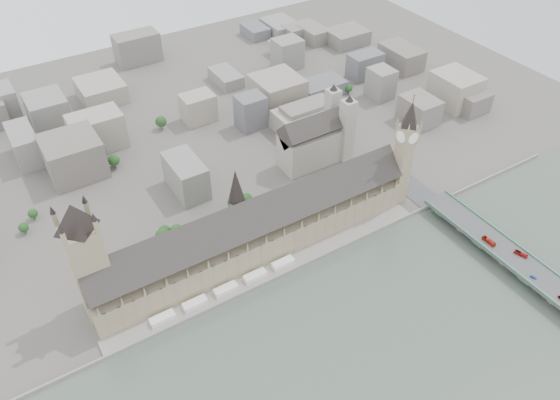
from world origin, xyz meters
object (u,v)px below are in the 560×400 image
westminster_bridge (500,251)px  car_blue (534,277)px  victoria_tower (87,256)px  red_bus_north (489,241)px  elizabeth_tower (405,146)px  car_approach (400,163)px  red_bus_south (521,254)px  palace_of_westminster (254,230)px  car_silver (523,255)px  westminster_abbey (316,139)px

westminster_bridge → car_blue: (-5.96, -34.76, 5.93)m
victoria_tower → red_bus_north: size_ratio=8.35×
elizabeth_tower → westminster_bridge: elizabeth_tower is taller
car_approach → elizabeth_tower: bearing=-147.9°
red_bus_south → elizabeth_tower: bearing=86.9°
elizabeth_tower → car_approach: size_ratio=22.57×
palace_of_westminster → car_silver: (168.04, -122.63, -11.68)m
victoria_tower → red_bus_south: bearing=-23.8°
victoria_tower → red_bus_north: (278.58, -105.05, -43.29)m
westminster_abbey → car_silver: size_ratio=14.51×
elizabeth_tower → victoria_tower: 260.64m
red_bus_south → car_blue: size_ratio=2.20×
victoria_tower → car_silver: size_ratio=21.33×
westminster_abbey → red_bus_south: bearing=-74.1°
victoria_tower → red_bus_north: victoria_tower is taller
red_bus_north → car_blue: (-0.54, -43.21, -0.87)m
palace_of_westminster → car_blue: palace_of_westminster is taller
red_bus_north → car_silver: size_ratio=2.56×
elizabeth_tower → red_bus_south: (28.89, -109.71, -46.40)m
car_silver → westminster_abbey: bearing=95.1°
palace_of_westminster → car_blue: (156.04, -141.96, -11.65)m
westminster_bridge → car_blue: car_blue is taller
westminster_bridge → red_bus_north: size_ratio=27.12×
westminster_abbey → red_bus_south: (55.96, -196.71, -13.39)m
westminster_abbey → red_bus_north: size_ratio=5.67×
westminster_abbey → car_approach: bearing=-45.8°
car_silver → red_bus_north: bearing=104.6°
car_blue → red_bus_south: bearing=39.7°
red_bus_south → car_blue: 23.24m
westminster_bridge → red_bus_south: red_bus_south is taller
palace_of_westminster → red_bus_north: 185.43m
red_bus_north → red_bus_south: 24.90m
car_silver → car_blue: bearing=-132.8°
westminster_bridge → car_silver: car_silver is taller
palace_of_westminster → car_silver: palace_of_westminster is taller
palace_of_westminster → elizabeth_tower: (138.00, -11.70, 35.38)m
red_bus_north → red_bus_south: bearing=-66.7°
palace_of_westminster → red_bus_north: size_ratio=22.11×
victoria_tower → red_bus_north: bearing=-20.7°
westminster_bridge → westminster_abbey: size_ratio=4.78×
elizabeth_tower → car_approach: 62.66m
elizabeth_tower → car_blue: elizabeth_tower is taller
victoria_tower → westminster_abbey: bearing=16.5°
westminster_bridge → victoria_tower: bearing=158.2°
westminster_abbey → red_bus_north: 180.42m
westminster_abbey → car_silver: 206.48m
victoria_tower → car_silver: victoria_tower is taller
red_bus_north → car_silver: 26.50m
palace_of_westminster → car_silver: 208.35m
palace_of_westminster → elizabeth_tower: bearing=-4.8°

